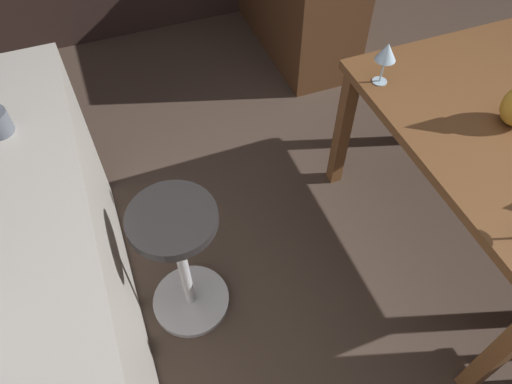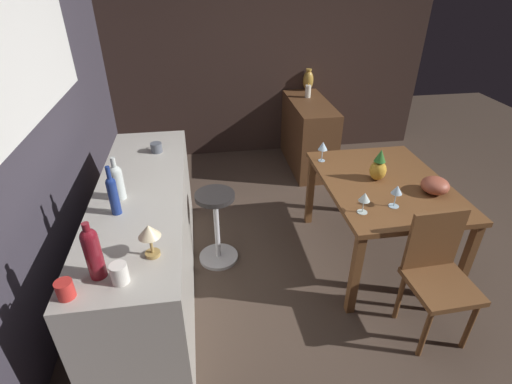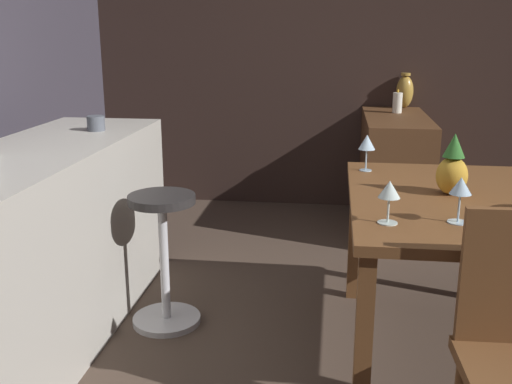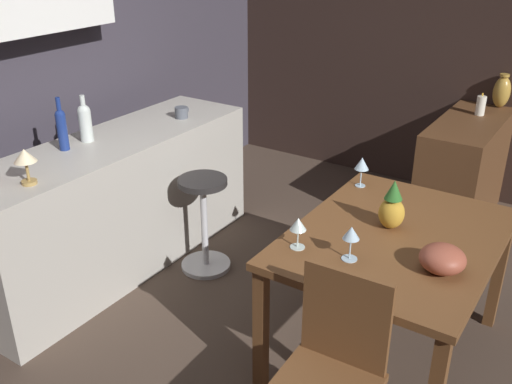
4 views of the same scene
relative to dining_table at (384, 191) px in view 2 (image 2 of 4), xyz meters
The scene contains 22 objects.
ground_plane 0.79m from the dining_table, 112.23° to the left, with size 9.00×9.00×0.00m, color #47382D.
wall_kitchen_back 2.61m from the dining_table, 95.30° to the left, with size 5.20×0.33×2.60m.
wall_side_right 2.57m from the dining_table, 16.73° to the left, with size 0.10×4.40×2.60m, color #33231E.
dining_table is the anchor object (origin of this frame).
kitchen_counter 1.88m from the dining_table, 93.63° to the left, with size 2.10×0.60×0.90m, color #B2ADA3.
sideboard_cabinet 1.83m from the dining_table, ahead, with size 1.10×0.44×0.82m, color #56351E.
chair_near_window 0.80m from the dining_table, behind, with size 0.41×0.41×0.90m.
bar_stool 1.39m from the dining_table, 83.47° to the left, with size 0.34×0.34×0.66m.
wine_glass_left 0.55m from the dining_table, 137.41° to the left, with size 0.08×0.08×0.16m.
wine_glass_right 0.63m from the dining_table, 41.52° to the left, with size 0.08×0.08×0.18m.
wine_glass_center 0.41m from the dining_table, 164.01° to the left, with size 0.08×0.08×0.17m.
pineapple_centerpiece 0.21m from the dining_table, 45.35° to the left, with size 0.13×0.13×0.26m.
fruit_bowl 0.38m from the dining_table, 125.94° to the right, with size 0.20×0.20×0.12m, color #9E4C38.
wine_bottle_ruby 2.22m from the dining_table, 115.49° to the left, with size 0.08×0.08×0.32m.
wine_bottle_cobalt 2.04m from the dining_table, 100.94° to the left, with size 0.06×0.06×0.32m.
wine_bottle_clear 2.02m from the dining_table, 95.75° to the left, with size 0.08×0.08×0.29m.
cup_red 2.36m from the dining_table, 116.92° to the left, with size 0.12×0.08×0.09m.
cup_white 2.13m from the dining_table, 118.26° to the left, with size 0.12×0.08×0.10m.
cup_slate 1.87m from the dining_table, 74.53° to the left, with size 0.13×0.09×0.08m.
counter_lamp 1.94m from the dining_table, 115.56° to the left, with size 0.12×0.12×0.20m.
pillar_candle_tall 2.00m from the dining_table, ahead, with size 0.07×0.07×0.17m.
vase_brass 2.30m from the dining_table, ahead, with size 0.13×0.13×0.27m.
Camera 2 is at (-2.30, 1.00, 2.24)m, focal length 27.07 mm.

